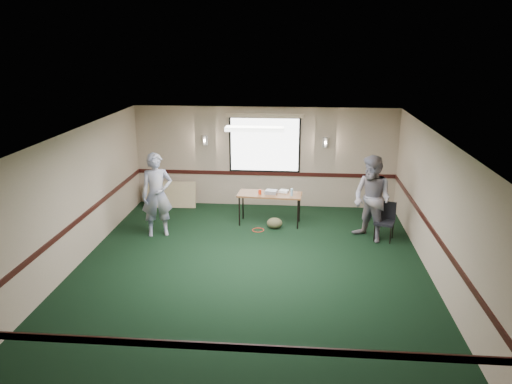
# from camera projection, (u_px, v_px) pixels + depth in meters

# --- Properties ---
(ground) EXTENTS (8.00, 8.00, 0.00)m
(ground) POSITION_uv_depth(u_px,v_px,m) (250.00, 268.00, 9.97)
(ground) COLOR black
(ground) RESTS_ON ground
(room_shell) EXTENTS (8.00, 8.02, 8.00)m
(room_shell) POSITION_uv_depth(u_px,v_px,m) (259.00, 166.00, 11.53)
(room_shell) COLOR tan
(room_shell) RESTS_ON ground
(folding_table) EXTENTS (1.59, 0.72, 0.78)m
(folding_table) POSITION_uv_depth(u_px,v_px,m) (270.00, 196.00, 12.18)
(folding_table) COLOR brown
(folding_table) RESTS_ON ground
(projector) EXTENTS (0.31, 0.27, 0.09)m
(projector) POSITION_uv_depth(u_px,v_px,m) (271.00, 192.00, 12.15)
(projector) COLOR gray
(projector) RESTS_ON folding_table
(game_console) EXTENTS (0.26, 0.23, 0.05)m
(game_console) POSITION_uv_depth(u_px,v_px,m) (284.00, 191.00, 12.28)
(game_console) COLOR white
(game_console) RESTS_ON folding_table
(red_cup) EXTENTS (0.08, 0.08, 0.11)m
(red_cup) POSITION_uv_depth(u_px,v_px,m) (260.00, 192.00, 12.12)
(red_cup) COLOR red
(red_cup) RESTS_ON folding_table
(water_bottle) EXTENTS (0.05, 0.05, 0.18)m
(water_bottle) POSITION_uv_depth(u_px,v_px,m) (292.00, 192.00, 11.96)
(water_bottle) COLOR #81B6D4
(water_bottle) RESTS_ON folding_table
(duffel_bag) EXTENTS (0.43, 0.36, 0.27)m
(duffel_bag) POSITION_uv_depth(u_px,v_px,m) (275.00, 223.00, 12.04)
(duffel_bag) COLOR #4A432A
(duffel_bag) RESTS_ON ground
(cable_coil) EXTENTS (0.35, 0.35, 0.01)m
(cable_coil) POSITION_uv_depth(u_px,v_px,m) (258.00, 230.00, 11.95)
(cable_coil) COLOR red
(cable_coil) RESTS_ON ground
(folded_table) EXTENTS (1.39, 0.26, 0.71)m
(folded_table) POSITION_uv_depth(u_px,v_px,m) (170.00, 195.00, 13.51)
(folded_table) COLOR tan
(folded_table) RESTS_ON ground
(conference_chair) EXTENTS (0.53, 0.55, 0.86)m
(conference_chair) POSITION_uv_depth(u_px,v_px,m) (385.00, 218.00, 11.32)
(conference_chair) COLOR black
(conference_chair) RESTS_ON ground
(person_left) EXTENTS (0.82, 0.67, 1.95)m
(person_left) POSITION_uv_depth(u_px,v_px,m) (157.00, 195.00, 11.42)
(person_left) COLOR #425293
(person_left) RESTS_ON ground
(person_right) EXTENTS (1.19, 1.20, 1.95)m
(person_right) POSITION_uv_depth(u_px,v_px,m) (372.00, 199.00, 11.12)
(person_right) COLOR #6D80A9
(person_right) RESTS_ON ground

